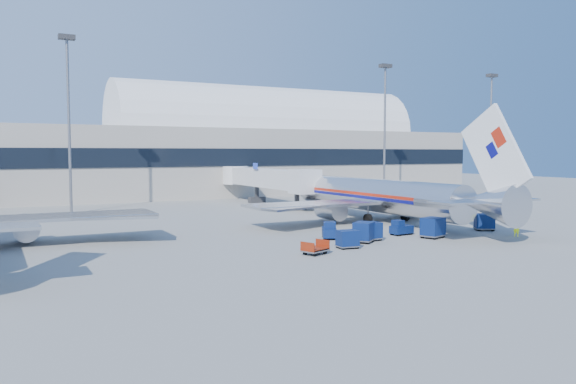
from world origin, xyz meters
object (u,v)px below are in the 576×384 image
airliner_main (382,196)px  cart_open_red (315,250)px  barrier_near (450,216)px  cart_train_b (364,232)px  tug_right (433,223)px  cart_solo_near (433,227)px  barrier_far (491,213)px  tug_lead (401,228)px  barrier_mid (471,215)px  cart_train_a (370,231)px  jetbridge_near (263,178)px  mast_west (68,97)px  tug_left (329,231)px  cart_solo_far (484,222)px  mast_far_east (491,116)px  ramp_worker (516,228)px  mast_east (385,111)px  cart_train_c (348,239)px

airliner_main → cart_open_red: 22.53m
barrier_near → cart_open_red: size_ratio=1.30×
cart_train_b → cart_open_red: 7.33m
airliner_main → cart_train_b: 15.60m
airliner_main → barrier_near: 8.74m
tug_right → cart_train_b: size_ratio=0.99×
tug_right → cart_solo_near: bearing=-78.7°
barrier_far → cart_open_red: (-31.81, -11.81, -0.08)m
tug_lead → cart_train_b: bearing=-166.7°
barrier_mid → barrier_far: same height
cart_train_a → airliner_main: bearing=45.1°
jetbridge_near → mast_west: mast_west is taller
barrier_far → tug_right: 15.25m
tug_left → cart_train_a: 3.75m
barrier_far → cart_solo_near: size_ratio=1.19×
barrier_near → barrier_far: same height
cart_solo_near → cart_solo_far: size_ratio=1.06×
tug_lead → mast_west: bearing=119.7°
mast_far_east → cart_open_red: (-62.21, -39.81, -14.42)m
jetbridge_near → cart_open_red: size_ratio=11.92×
barrier_near → tug_left: size_ratio=1.10×
cart_train_a → cart_open_red: cart_train_a is taller
cart_open_red → barrier_far: bearing=-0.6°
tug_lead → tug_left: 7.31m
mast_far_east → ramp_worker: size_ratio=14.56×
tug_lead → jetbridge_near: bearing=80.0°
airliner_main → barrier_far: airliner_main is taller
barrier_near → tug_right: tug_right is taller
mast_west → barrier_near: mast_west is taller
tug_left → tug_right: bearing=-61.0°
cart_train_b → ramp_worker: bearing=-51.5°
cart_train_a → ramp_worker: (13.58, -4.27, -0.10)m
tug_lead → mast_east: bearing=48.4°
barrier_mid → mast_east: bearing=72.7°
barrier_mid → cart_solo_near: bearing=-146.8°
cart_open_red → jetbridge_near: bearing=49.0°
mast_west → tug_left: 40.59m
tug_right → cart_solo_far: (4.21, -2.78, 0.22)m
cart_solo_near → barrier_mid: bearing=14.9°
jetbridge_near → tug_left: 35.84m
barrier_near → cart_train_c: bearing=-153.6°
cart_train_a → tug_left: bearing=130.3°
barrier_near → ramp_worker: ramp_worker is taller
cart_train_c → cart_open_red: 3.93m
cart_solo_near → cart_open_red: bearing=170.5°
tug_right → cart_train_b: cart_train_b is taller
cart_solo_far → ramp_worker: bearing=-62.3°
airliner_main → tug_right: bearing=-87.3°
mast_east → cart_solo_far: (-15.42, -36.28, -13.90)m
airliner_main → tug_right: (0.37, -8.01, -2.25)m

